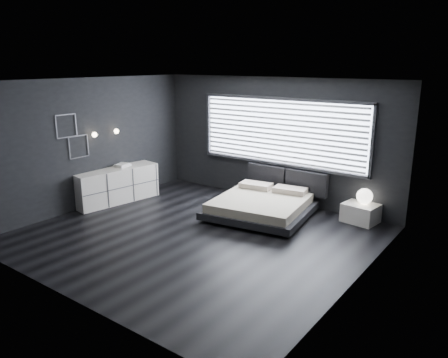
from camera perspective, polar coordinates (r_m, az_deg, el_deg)
The scene contains 12 objects.
room at distance 7.77m, azimuth -3.73°, elevation 2.25°, with size 6.04×6.00×2.80m.
window at distance 9.81m, azimuth 7.42°, elevation 6.10°, with size 4.14×0.09×1.52m.
headboard at distance 9.88m, azimuth 8.12°, elevation -0.04°, with size 1.96×0.16×0.52m.
sconce_near at distance 9.84m, azimuth -16.57°, elevation 5.57°, with size 0.18×0.11×0.11m.
sconce_far at distance 10.21m, azimuth -13.89°, elevation 6.08°, with size 0.18×0.11×0.11m.
wall_art_upper at distance 9.54m, azimuth -19.89°, elevation 6.53°, with size 0.01×0.48×0.48m.
wall_art_lower at distance 9.75m, azimuth -18.43°, elevation 4.02°, with size 0.01×0.48×0.48m.
bed at distance 9.10m, azimuth 4.83°, elevation -3.47°, with size 2.22×2.14×0.51m.
nightstand at distance 9.19m, azimuth 17.41°, elevation -4.25°, with size 0.65×0.54×0.38m, color white.
orb_lamp at distance 9.12m, azimuth 17.89°, elevation -2.16°, with size 0.31×0.31×0.31m, color white.
dresser at distance 10.27m, azimuth -13.86°, elevation -0.78°, with size 0.84×2.02×0.79m.
book_stack at distance 10.31m, azimuth -13.17°, elevation 1.77°, with size 0.31×0.38×0.07m.
Camera 1 is at (4.90, -5.77, 3.13)m, focal length 35.00 mm.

